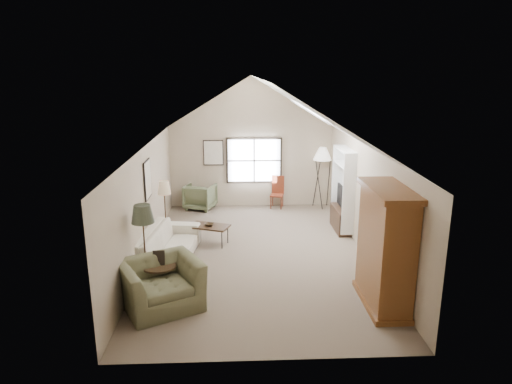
{
  "coord_description": "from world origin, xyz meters",
  "views": [
    {
      "loc": [
        -0.46,
        -9.85,
        4.16
      ],
      "look_at": [
        0.0,
        0.4,
        1.4
      ],
      "focal_mm": 32.0,
      "sensor_mm": 36.0,
      "label": 1
    }
  ],
  "objects_px": {
    "armoire": "(385,248)",
    "armchair_near": "(161,284)",
    "sofa": "(167,246)",
    "side_table": "(160,281)",
    "side_chair": "(277,192)",
    "coffee_table": "(210,235)",
    "armchair_far": "(200,197)"
  },
  "relations": [
    {
      "from": "sofa",
      "to": "side_chair",
      "type": "height_order",
      "value": "side_chair"
    },
    {
      "from": "side_table",
      "to": "sofa",
      "type": "bearing_deg",
      "value": 93.58
    },
    {
      "from": "side_chair",
      "to": "coffee_table",
      "type": "bearing_deg",
      "value": -107.71
    },
    {
      "from": "sofa",
      "to": "coffee_table",
      "type": "relative_size",
      "value": 2.73
    },
    {
      "from": "side_table",
      "to": "armchair_near",
      "type": "bearing_deg",
      "value": -78.05
    },
    {
      "from": "armoire",
      "to": "sofa",
      "type": "height_order",
      "value": "armoire"
    },
    {
      "from": "sofa",
      "to": "armchair_far",
      "type": "bearing_deg",
      "value": 0.97
    },
    {
      "from": "armoire",
      "to": "coffee_table",
      "type": "distance_m",
      "value": 4.62
    },
    {
      "from": "armchair_near",
      "to": "side_chair",
      "type": "xyz_separation_m",
      "value": [
        2.62,
        6.03,
        0.06
      ]
    },
    {
      "from": "sofa",
      "to": "side_table",
      "type": "relative_size",
      "value": 3.99
    },
    {
      "from": "sofa",
      "to": "armchair_near",
      "type": "height_order",
      "value": "armchair_near"
    },
    {
      "from": "armchair_near",
      "to": "side_table",
      "type": "bearing_deg",
      "value": 74.02
    },
    {
      "from": "armchair_far",
      "to": "coffee_table",
      "type": "distance_m",
      "value": 3.02
    },
    {
      "from": "armchair_far",
      "to": "sofa",
      "type": "bearing_deg",
      "value": 102.28
    },
    {
      "from": "armoire",
      "to": "armchair_far",
      "type": "distance_m",
      "value": 7.19
    },
    {
      "from": "armchair_near",
      "to": "coffee_table",
      "type": "distance_m",
      "value": 3.14
    },
    {
      "from": "armoire",
      "to": "armchair_near",
      "type": "relative_size",
      "value": 1.63
    },
    {
      "from": "side_table",
      "to": "side_chair",
      "type": "relative_size",
      "value": 0.65
    },
    {
      "from": "armchair_near",
      "to": "coffee_table",
      "type": "relative_size",
      "value": 1.44
    },
    {
      "from": "armchair_far",
      "to": "coffee_table",
      "type": "bearing_deg",
      "value": 117.04
    },
    {
      "from": "armchair_far",
      "to": "side_chair",
      "type": "distance_m",
      "value": 2.37
    },
    {
      "from": "sofa",
      "to": "side_table",
      "type": "distance_m",
      "value": 1.6
    },
    {
      "from": "coffee_table",
      "to": "side_table",
      "type": "height_order",
      "value": "side_table"
    },
    {
      "from": "side_table",
      "to": "coffee_table",
      "type": "bearing_deg",
      "value": 73.47
    },
    {
      "from": "armoire",
      "to": "armchair_far",
      "type": "bearing_deg",
      "value": 121.58
    },
    {
      "from": "sofa",
      "to": "coffee_table",
      "type": "height_order",
      "value": "sofa"
    },
    {
      "from": "coffee_table",
      "to": "side_table",
      "type": "bearing_deg",
      "value": -106.53
    },
    {
      "from": "armchair_near",
      "to": "coffee_table",
      "type": "xyz_separation_m",
      "value": [
        0.7,
        3.05,
        -0.2
      ]
    },
    {
      "from": "side_chair",
      "to": "side_table",
      "type": "bearing_deg",
      "value": -100.59
    },
    {
      "from": "sofa",
      "to": "side_table",
      "type": "height_order",
      "value": "sofa"
    },
    {
      "from": "armoire",
      "to": "coffee_table",
      "type": "relative_size",
      "value": 2.35
    },
    {
      "from": "armchair_near",
      "to": "side_table",
      "type": "height_order",
      "value": "armchair_near"
    }
  ]
}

